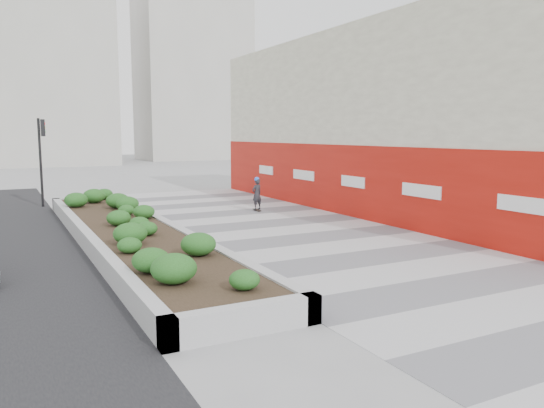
% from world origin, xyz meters
% --- Properties ---
extents(ground, '(160.00, 160.00, 0.00)m').
position_xyz_m(ground, '(0.00, 0.00, 0.00)').
color(ground, gray).
rests_on(ground, ground).
extents(walkway, '(8.00, 36.00, 0.01)m').
position_xyz_m(walkway, '(0.00, 3.00, 0.01)').
color(walkway, '#A8A8AD').
rests_on(walkway, ground).
extents(building, '(6.04, 24.08, 8.00)m').
position_xyz_m(building, '(6.98, 8.98, 3.98)').
color(building, '#BCB6A1').
rests_on(building, ground).
extents(planter, '(3.00, 18.00, 0.90)m').
position_xyz_m(planter, '(-5.50, 7.00, 0.42)').
color(planter, '#9E9EA0').
rests_on(planter, ground).
extents(traffic_signal_near, '(0.33, 0.28, 4.20)m').
position_xyz_m(traffic_signal_near, '(-7.23, 17.50, 2.76)').
color(traffic_signal_near, black).
rests_on(traffic_signal_near, ground).
extents(distant_bldg_north_l, '(16.00, 12.00, 20.00)m').
position_xyz_m(distant_bldg_north_l, '(-5.00, 55.00, 10.00)').
color(distant_bldg_north_l, '#ADAAA3').
rests_on(distant_bldg_north_l, ground).
extents(distant_bldg_north_r, '(14.00, 10.00, 24.00)m').
position_xyz_m(distant_bldg_north_r, '(15.00, 60.00, 12.00)').
color(distant_bldg_north_r, '#ADAAA3').
rests_on(distant_bldg_north_r, ground).
extents(manhole_cover, '(0.44, 0.44, 0.01)m').
position_xyz_m(manhole_cover, '(0.50, 3.00, 0.00)').
color(manhole_cover, '#595654').
rests_on(manhole_cover, ground).
extents(skateboarder, '(0.59, 0.74, 1.55)m').
position_xyz_m(skateboarder, '(1.17, 11.43, 0.79)').
color(skateboarder, beige).
rests_on(skateboarder, ground).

